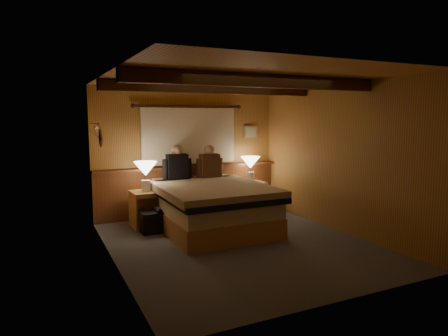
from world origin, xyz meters
TOP-DOWN VIEW (x-y plane):
  - floor at (0.00, 0.00)m, footprint 4.20×4.20m
  - ceiling at (0.00, 0.00)m, footprint 4.20×4.20m
  - wall_back at (0.00, 2.10)m, footprint 3.60×0.00m
  - wall_left at (-1.80, 0.00)m, footprint 0.00×4.20m
  - wall_right at (1.80, 0.00)m, footprint 0.00×4.20m
  - wall_front at (0.00, -2.10)m, footprint 3.60×0.00m
  - wainscot at (0.00, 2.04)m, footprint 3.60×0.23m
  - curtain_window at (0.00, 2.03)m, footprint 2.18×0.09m
  - ceiling_beams at (0.00, 0.15)m, footprint 3.60×1.65m
  - coat_rail at (-1.72, 1.58)m, footprint 0.05×0.55m
  - framed_print at (1.35, 2.08)m, footprint 0.30×0.04m
  - bed at (-0.05, 0.89)m, footprint 1.72×2.20m
  - nightstand_left at (-0.95, 1.51)m, footprint 0.56×0.51m
  - nightstand_right at (1.16, 1.73)m, footprint 0.56×0.51m
  - lamp_left at (-0.99, 1.47)m, footprint 0.39×0.39m
  - lamp_right at (1.17, 1.75)m, footprint 0.38×0.38m
  - person_left at (-0.36, 1.69)m, footprint 0.54×0.23m
  - person_right at (0.26, 1.66)m, footprint 0.51×0.22m
  - duffel_bag at (-0.90, 1.13)m, footprint 0.56×0.34m

SIDE VIEW (x-z plane):
  - floor at x=0.00m, z-range 0.00..0.00m
  - duffel_bag at x=-0.90m, z-range -0.03..0.38m
  - nightstand_right at x=1.16m, z-range 0.00..0.59m
  - nightstand_left at x=-0.95m, z-range 0.00..0.61m
  - bed at x=-0.05m, z-range 0.01..0.77m
  - wainscot at x=0.00m, z-range 0.02..0.96m
  - lamp_right at x=1.17m, z-range 0.69..1.18m
  - lamp_left at x=-0.99m, z-range 0.71..1.22m
  - person_right at x=0.26m, z-range 0.68..1.30m
  - person_left at x=-0.36m, z-range 0.68..1.33m
  - wall_left at x=-1.80m, z-range -0.90..3.30m
  - wall_right at x=1.80m, z-range -0.90..3.30m
  - wall_back at x=0.00m, z-range -0.60..3.00m
  - wall_front at x=0.00m, z-range -0.60..3.00m
  - curtain_window at x=0.00m, z-range 0.96..2.08m
  - framed_print at x=1.35m, z-range 1.43..1.68m
  - coat_rail at x=-1.72m, z-range 1.55..1.79m
  - ceiling_beams at x=0.00m, z-range 2.23..2.39m
  - ceiling at x=0.00m, z-range 2.40..2.40m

